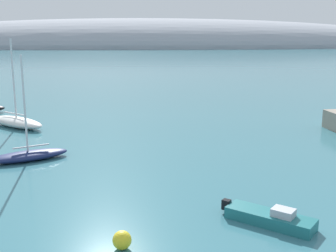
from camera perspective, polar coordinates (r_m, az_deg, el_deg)
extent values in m
ellipsoid|color=#999EA8|center=(220.01, -3.56, 10.17)|extent=(297.45, 65.42, 26.44)
ellipsoid|color=navy|center=(35.95, -17.47, -3.65)|extent=(6.31, 4.50, 0.72)
cylinder|color=silver|center=(35.06, -17.91, 2.67)|extent=(0.16, 0.16, 7.34)
cube|color=silver|center=(35.82, -17.12, -2.51)|extent=(2.49, 1.34, 0.10)
ellipsoid|color=white|center=(47.89, -18.80, 0.48)|extent=(7.24, 6.29, 1.02)
cylinder|color=silver|center=(47.19, -19.19, 5.76)|extent=(0.18, 0.18, 7.88)
cube|color=silver|center=(47.99, -19.11, 1.53)|extent=(2.71, 2.12, 0.10)
cube|color=#1E6B70|center=(24.33, 12.92, -11.48)|extent=(4.52, 3.95, 0.63)
cube|color=black|center=(25.24, 7.48, -9.94)|extent=(0.57, 0.55, 0.57)
cube|color=#B2B7C1|center=(23.90, 14.54, -10.68)|extent=(1.39, 1.35, 0.40)
sphere|color=yellow|center=(21.42, -5.91, -14.33)|extent=(0.89, 0.89, 0.89)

